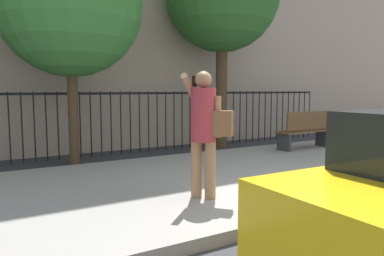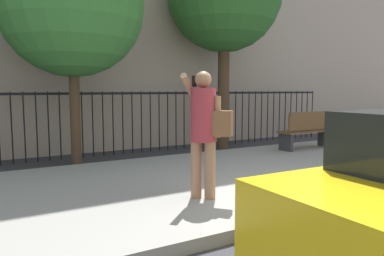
% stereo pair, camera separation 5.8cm
% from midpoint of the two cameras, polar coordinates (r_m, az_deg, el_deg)
% --- Properties ---
extents(ground_plane, '(60.00, 60.00, 0.00)m').
position_cam_midpoint_polar(ground_plane, '(5.37, 21.95, -12.28)').
color(ground_plane, '#333338').
extents(sidewalk, '(28.00, 4.40, 0.15)m').
position_cam_midpoint_polar(sidewalk, '(6.84, 7.03, -7.33)').
color(sidewalk, gray).
rests_on(sidewalk, ground).
extents(iron_fence, '(12.03, 0.04, 1.60)m').
position_cam_midpoint_polar(iron_fence, '(9.86, -6.25, 2.30)').
color(iron_fence, black).
rests_on(iron_fence, ground).
extents(pedestrian_on_phone, '(0.67, 0.71, 1.74)m').
position_cam_midpoint_polar(pedestrian_on_phone, '(4.99, 1.72, 0.44)').
color(pedestrian_on_phone, '#936B4C').
rests_on(pedestrian_on_phone, sidewalk).
extents(street_bench, '(1.60, 0.45, 0.95)m').
position_cam_midpoint_polar(street_bench, '(9.72, 17.14, -0.17)').
color(street_bench, brown).
rests_on(street_bench, sidewalk).
extents(street_tree_near, '(3.08, 3.08, 4.98)m').
position_cam_midpoint_polar(street_tree_near, '(8.58, -18.59, 17.72)').
color(street_tree_near, '#4C3823').
rests_on(street_tree_near, ground).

